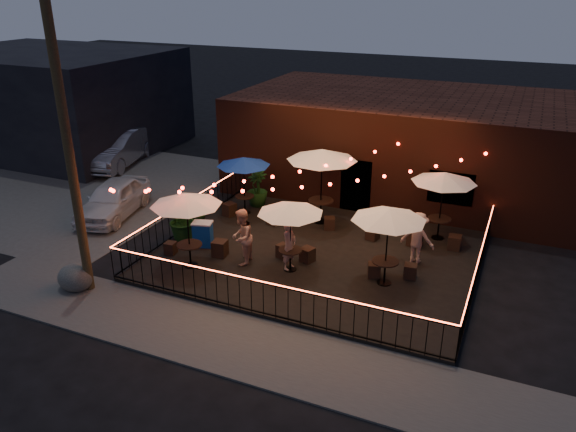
# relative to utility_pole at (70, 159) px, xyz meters

# --- Properties ---
(ground) EXTENTS (110.00, 110.00, 0.00)m
(ground) POSITION_rel_utility_pole_xyz_m (5.40, 2.60, -4.00)
(ground) COLOR black
(ground) RESTS_ON ground
(patio) EXTENTS (10.00, 8.00, 0.15)m
(patio) POSITION_rel_utility_pole_xyz_m (5.40, 4.60, -3.92)
(patio) COLOR black
(patio) RESTS_ON ground
(sidewalk) EXTENTS (18.00, 2.50, 0.05)m
(sidewalk) POSITION_rel_utility_pole_xyz_m (5.40, -0.65, -3.98)
(sidewalk) COLOR #454340
(sidewalk) RESTS_ON ground
(parking_lot) EXTENTS (11.00, 12.00, 0.02)m
(parking_lot) POSITION_rel_utility_pole_xyz_m (-6.60, 6.60, -3.99)
(parking_lot) COLOR #454340
(parking_lot) RESTS_ON ground
(brick_building) EXTENTS (14.00, 8.00, 4.00)m
(brick_building) POSITION_rel_utility_pole_xyz_m (6.40, 12.59, -2.00)
(brick_building) COLOR #35160E
(brick_building) RESTS_ON ground
(background_building) EXTENTS (12.00, 9.00, 5.00)m
(background_building) POSITION_rel_utility_pole_xyz_m (-12.60, 11.60, -1.50)
(background_building) COLOR black
(background_building) RESTS_ON ground
(utility_pole) EXTENTS (0.26, 0.26, 8.00)m
(utility_pole) POSITION_rel_utility_pole_xyz_m (0.00, 0.00, 0.00)
(utility_pole) COLOR #392B17
(utility_pole) RESTS_ON ground
(fence_front) EXTENTS (10.00, 0.04, 1.04)m
(fence_front) POSITION_rel_utility_pole_xyz_m (5.40, 0.60, -3.34)
(fence_front) COLOR black
(fence_front) RESTS_ON patio
(fence_left) EXTENTS (0.04, 8.00, 1.04)m
(fence_left) POSITION_rel_utility_pole_xyz_m (0.40, 4.60, -3.34)
(fence_left) COLOR black
(fence_left) RESTS_ON patio
(fence_right) EXTENTS (0.04, 8.00, 1.04)m
(fence_right) POSITION_rel_utility_pole_xyz_m (10.40, 4.60, -3.34)
(fence_right) COLOR black
(fence_right) RESTS_ON patio
(festoon_lights) EXTENTS (10.02, 8.72, 1.32)m
(festoon_lights) POSITION_rel_utility_pole_xyz_m (4.39, 4.30, -1.48)
(festoon_lights) COLOR #FF1F13
(festoon_lights) RESTS_ON ground
(cafe_table_0) EXTENTS (2.45, 2.45, 2.39)m
(cafe_table_0) POSITION_rel_utility_pole_xyz_m (2.06, 2.22, -1.66)
(cafe_table_0) COLOR black
(cafe_table_0) RESTS_ON patio
(cafe_table_1) EXTENTS (2.39, 2.39, 2.22)m
(cafe_table_1) POSITION_rel_utility_pole_xyz_m (1.60, 6.74, -1.82)
(cafe_table_1) COLOR black
(cafe_table_1) RESTS_ON patio
(cafe_table_2) EXTENTS (2.25, 2.25, 2.21)m
(cafe_table_2) POSITION_rel_utility_pole_xyz_m (5.03, 3.24, -1.83)
(cafe_table_2) COLOR black
(cafe_table_2) RESTS_ON patio
(cafe_table_3) EXTENTS (3.13, 3.13, 2.79)m
(cafe_table_3) POSITION_rel_utility_pole_xyz_m (4.57, 7.08, -1.30)
(cafe_table_3) COLOR black
(cafe_table_3) RESTS_ON patio
(cafe_table_4) EXTENTS (2.86, 2.86, 2.37)m
(cafe_table_4) POSITION_rel_utility_pole_xyz_m (7.90, 3.60, -1.68)
(cafe_table_4) COLOR black
(cafe_table_4) RESTS_ON patio
(cafe_table_5) EXTENTS (2.33, 2.33, 2.40)m
(cafe_table_5) POSITION_rel_utility_pole_xyz_m (8.79, 7.40, -1.66)
(cafe_table_5) COLOR black
(cafe_table_5) RESTS_ON patio
(bistro_chair_0) EXTENTS (0.37, 0.37, 0.40)m
(bistro_chair_0) POSITION_rel_utility_pole_xyz_m (1.01, 2.67, -3.65)
(bistro_chair_0) COLOR black
(bistro_chair_0) RESTS_ON patio
(bistro_chair_1) EXTENTS (0.48, 0.48, 0.52)m
(bistro_chair_1) POSITION_rel_utility_pole_xyz_m (2.56, 3.20, -3.59)
(bistro_chair_1) COLOR black
(bistro_chair_1) RESTS_ON patio
(bistro_chair_2) EXTENTS (0.53, 0.53, 0.49)m
(bistro_chair_2) POSITION_rel_utility_pole_xyz_m (1.20, 6.26, -3.60)
(bistro_chair_2) COLOR black
(bistro_chair_2) RESTS_ON patio
(bistro_chair_3) EXTENTS (0.52, 0.52, 0.49)m
(bistro_chair_3) POSITION_rel_utility_pole_xyz_m (3.07, 6.21, -3.61)
(bistro_chair_3) COLOR black
(bistro_chair_3) RESTS_ON patio
(bistro_chair_4) EXTENTS (0.46, 0.46, 0.44)m
(bistro_chair_4) POSITION_rel_utility_pole_xyz_m (4.48, 3.94, -3.63)
(bistro_chair_4) COLOR black
(bistro_chair_4) RESTS_ON patio
(bistro_chair_5) EXTENTS (0.49, 0.49, 0.46)m
(bistro_chair_5) POSITION_rel_utility_pole_xyz_m (5.30, 3.98, -3.62)
(bistro_chair_5) COLOR black
(bistro_chair_5) RESTS_ON patio
(bistro_chair_6) EXTENTS (0.49, 0.49, 0.45)m
(bistro_chair_6) POSITION_rel_utility_pole_xyz_m (5.09, 6.59, -3.63)
(bistro_chair_6) COLOR black
(bistro_chair_6) RESTS_ON patio
(bistro_chair_7) EXTENTS (0.46, 0.46, 0.45)m
(bistro_chair_7) POSITION_rel_utility_pole_xyz_m (6.74, 6.41, -3.62)
(bistro_chair_7) COLOR black
(bistro_chair_7) RESTS_ON patio
(bistro_chair_8) EXTENTS (0.46, 0.46, 0.43)m
(bistro_chair_8) POSITION_rel_utility_pole_xyz_m (7.51, 3.86, -3.63)
(bistro_chair_8) COLOR black
(bistro_chair_8) RESTS_ON patio
(bistro_chair_9) EXTENTS (0.41, 0.41, 0.43)m
(bistro_chair_9) POSITION_rel_utility_pole_xyz_m (8.53, 4.22, -3.63)
(bistro_chair_9) COLOR black
(bistro_chair_9) RESTS_ON patio
(bistro_chair_10) EXTENTS (0.53, 0.53, 0.49)m
(bistro_chair_10) POSITION_rel_utility_pole_xyz_m (8.18, 6.48, -3.61)
(bistro_chair_10) COLOR black
(bistro_chair_10) RESTS_ON patio
(bistro_chair_11) EXTENTS (0.42, 0.42, 0.48)m
(bistro_chair_11) POSITION_rel_utility_pole_xyz_m (9.44, 6.75, -3.61)
(bistro_chair_11) COLOR black
(bistro_chair_11) RESTS_ON patio
(patron_a) EXTENTS (0.45, 0.62, 1.57)m
(patron_a) POSITION_rel_utility_pole_xyz_m (4.97, 3.29, -3.06)
(patron_a) COLOR tan
(patron_a) RESTS_ON patio
(patron_b) EXTENTS (0.86, 1.01, 1.82)m
(patron_b) POSITION_rel_utility_pole_xyz_m (3.47, 3.02, -2.94)
(patron_b) COLOR tan
(patron_b) RESTS_ON patio
(patron_c) EXTENTS (1.14, 0.73, 1.67)m
(patron_c) POSITION_rel_utility_pole_xyz_m (8.45, 5.33, -3.01)
(patron_c) COLOR #D3A692
(patron_c) RESTS_ON patio
(potted_shrub_a) EXTENTS (1.64, 1.53, 1.48)m
(potted_shrub_a) POSITION_rel_utility_pole_xyz_m (0.80, 3.84, -3.11)
(potted_shrub_a) COLOR #173C0F
(potted_shrub_a) RESTS_ON patio
(potted_shrub_b) EXTENTS (0.80, 0.67, 1.36)m
(potted_shrub_b) POSITION_rel_utility_pole_xyz_m (0.80, 4.78, -3.17)
(potted_shrub_b) COLOR #173A11
(potted_shrub_b) RESTS_ON patio
(potted_shrub_c) EXTENTS (0.97, 0.97, 1.44)m
(potted_shrub_c) POSITION_rel_utility_pole_xyz_m (1.70, 7.62, -3.13)
(potted_shrub_c) COLOR #153F12
(potted_shrub_c) RESTS_ON patio
(cooler) EXTENTS (0.75, 0.63, 0.86)m
(cooler) POSITION_rel_utility_pole_xyz_m (1.67, 3.61, -3.41)
(cooler) COLOR #0B399F
(cooler) RESTS_ON patio
(boulder) EXTENTS (1.21, 1.13, 0.76)m
(boulder) POSITION_rel_utility_pole_xyz_m (-0.36, -0.16, -3.62)
(boulder) COLOR #41413D
(boulder) RESTS_ON ground
(car_white) EXTENTS (2.44, 4.27, 1.37)m
(car_white) POSITION_rel_utility_pole_xyz_m (-3.04, 4.78, -3.32)
(car_white) COLOR silver
(car_white) RESTS_ON ground
(car_silver) EXTENTS (2.92, 5.41, 1.69)m
(car_silver) POSITION_rel_utility_pole_xyz_m (-7.11, 9.99, -3.15)
(car_silver) COLOR gray
(car_silver) RESTS_ON ground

